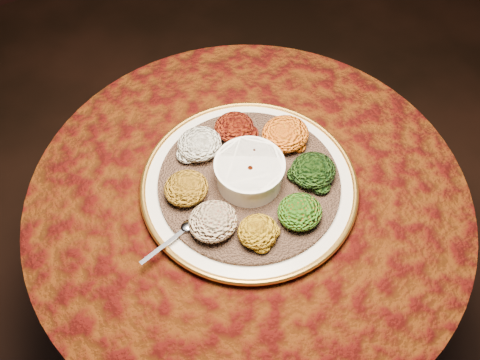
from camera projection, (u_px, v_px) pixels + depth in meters
table at (248, 236)px, 1.30m from camera, size 0.96×0.96×0.73m
platter at (249, 185)px, 1.15m from camera, size 0.56×0.56×0.02m
injera at (249, 182)px, 1.14m from camera, size 0.51×0.51×0.01m
stew_bowl at (249, 171)px, 1.11m from camera, size 0.15×0.15×0.06m
spoon at (185, 229)px, 1.07m from camera, size 0.14×0.05×0.01m
portion_ayib at (200, 144)px, 1.16m from camera, size 0.10×0.09×0.05m
portion_kitfo at (234, 127)px, 1.19m from camera, size 0.09×0.09×0.04m
portion_tikil at (285, 134)px, 1.18m from camera, size 0.11×0.10×0.05m
portion_gomen at (313, 170)px, 1.12m from camera, size 0.10×0.09×0.05m
portion_mixveg at (300, 212)px, 1.07m from camera, size 0.09×0.09×0.04m
portion_kik at (258, 231)px, 1.05m from camera, size 0.08×0.08×0.04m
portion_timatim at (213, 221)px, 1.05m from camera, size 0.10×0.09×0.05m
portion_shiro at (186, 188)px, 1.10m from camera, size 0.09×0.09×0.04m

